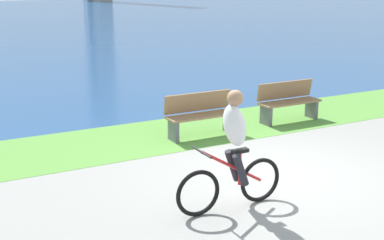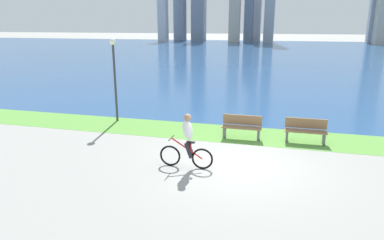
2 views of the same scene
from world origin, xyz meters
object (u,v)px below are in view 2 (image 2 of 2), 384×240
(bench_near_path, at_px, (306,131))
(cyclist_lead, at_px, (187,142))
(bench_far_along_path, at_px, (242,127))
(lamppost_tall, at_px, (114,68))

(bench_near_path, bearing_deg, cyclist_lead, -137.18)
(bench_far_along_path, distance_m, lamppost_tall, 6.17)
(cyclist_lead, bearing_deg, bench_near_path, 42.82)
(bench_near_path, bearing_deg, bench_far_along_path, -177.31)
(lamppost_tall, bearing_deg, cyclist_lead, -43.83)
(cyclist_lead, distance_m, bench_near_path, 4.94)
(cyclist_lead, relative_size, bench_near_path, 1.14)
(bench_near_path, relative_size, lamppost_tall, 0.41)
(bench_near_path, height_order, bench_far_along_path, same)
(cyclist_lead, xyz_separation_m, lamppost_tall, (-4.48, 4.30, 1.57))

